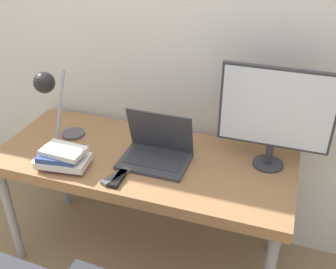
% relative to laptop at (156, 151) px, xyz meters
% --- Properties ---
extents(wall_back, '(8.00, 0.05, 2.60)m').
position_rel_laptop_xyz_m(wall_back, '(-0.07, 0.39, 0.53)').
color(wall_back, silver).
rests_on(wall_back, ground_plane).
extents(desk, '(1.54, 0.65, 0.71)m').
position_rel_laptop_xyz_m(desk, '(-0.07, 0.00, -0.12)').
color(desk, '#996B42').
rests_on(desk, ground_plane).
extents(laptop, '(0.34, 0.25, 0.25)m').
position_rel_laptop_xyz_m(laptop, '(0.00, 0.00, 0.00)').
color(laptop, '#38383D').
rests_on(laptop, desk).
extents(monitor, '(0.53, 0.15, 0.51)m').
position_rel_laptop_xyz_m(monitor, '(0.55, 0.14, 0.24)').
color(monitor, '#333338').
rests_on(monitor, desk).
extents(desk_lamp, '(0.13, 0.29, 0.44)m').
position_rel_laptop_xyz_m(desk_lamp, '(-0.53, -0.06, 0.26)').
color(desk_lamp, '#4C4C51').
rests_on(desk_lamp, desk).
extents(book_stack, '(0.27, 0.19, 0.11)m').
position_rel_laptop_xyz_m(book_stack, '(-0.42, -0.20, 0.00)').
color(book_stack, '#753384').
rests_on(book_stack, desk).
extents(tv_remote, '(0.10, 0.16, 0.02)m').
position_rel_laptop_xyz_m(tv_remote, '(-0.13, -0.21, -0.04)').
color(tv_remote, '#4C4C51').
rests_on(tv_remote, desk).
extents(media_remote, '(0.04, 0.13, 0.02)m').
position_rel_laptop_xyz_m(media_remote, '(-0.11, -0.22, -0.04)').
color(media_remote, black).
rests_on(media_remote, desk).
extents(game_controller, '(0.14, 0.09, 0.04)m').
position_rel_laptop_xyz_m(game_controller, '(-0.51, -0.23, -0.03)').
color(game_controller, white).
rests_on(game_controller, desk).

